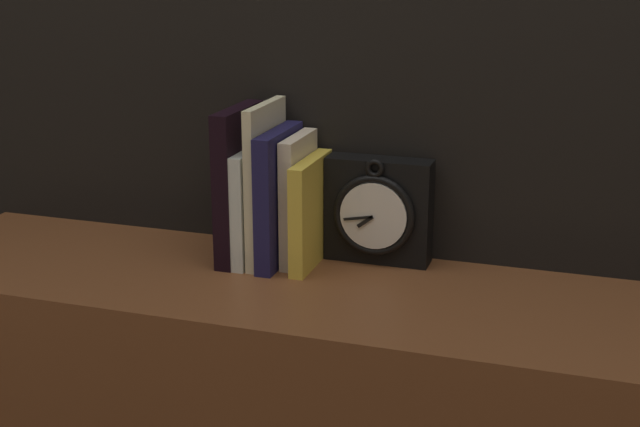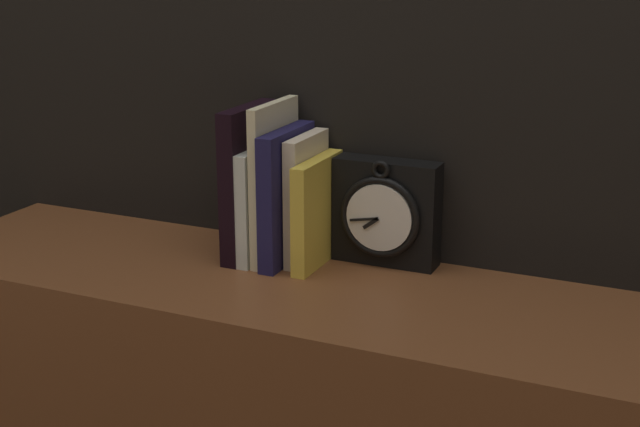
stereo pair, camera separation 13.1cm
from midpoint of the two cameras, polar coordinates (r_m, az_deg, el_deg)
clock at (r=1.43m, az=1.10°, el=0.13°), size 0.17×0.06×0.18m
book_slot0_black at (r=1.45m, az=-7.78°, el=1.87°), size 0.03×0.15×0.25m
book_slot1_white at (r=1.45m, az=-6.85°, el=0.57°), size 0.02×0.15×0.19m
book_slot2_cream at (r=1.43m, az=-6.11°, el=1.92°), size 0.02×0.15×0.26m
book_slot3_navy at (r=1.43m, az=-5.28°, el=1.02°), size 0.03×0.16×0.22m
book_slot4_cream at (r=1.43m, az=-4.01°, el=0.90°), size 0.02×0.13×0.21m
book_slot5_yellow at (r=1.42m, az=-3.25°, el=0.04°), size 0.02×0.15×0.17m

